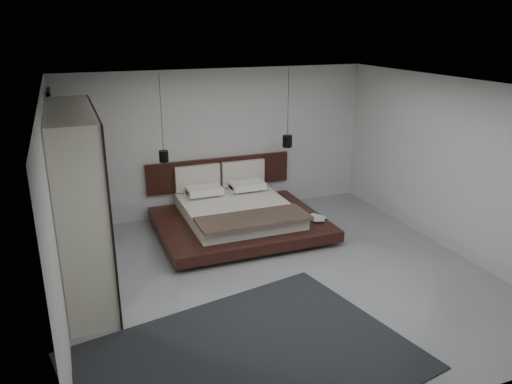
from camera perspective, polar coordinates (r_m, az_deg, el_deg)
name	(u,v)px	position (r m, az deg, el deg)	size (l,w,h in m)	color
floor	(281,276)	(7.58, 2.88, -9.52)	(6.00, 6.00, 0.00)	gray
ceiling	(284,86)	(6.73, 3.27, 11.99)	(6.00, 6.00, 0.00)	white
wall_back	(220,142)	(9.75, -4.18, 5.70)	(6.00, 6.00, 0.00)	#BCBCB9
wall_front	(422,286)	(4.68, 18.46, -10.14)	(6.00, 6.00, 0.00)	#BCBCB9
wall_left	(55,215)	(6.47, -22.00, -2.44)	(6.00, 6.00, 0.00)	#BCBCB9
wall_right	(452,166)	(8.66, 21.52, 2.77)	(6.00, 6.00, 0.00)	#BCBCB9
lattice_screen	(58,170)	(8.84, -21.66, 2.38)	(0.05, 0.90, 2.60)	black
bed	(237,215)	(9.06, -2.15, -2.60)	(2.89, 2.43, 1.09)	black
book_lower	(313,219)	(8.93, 6.48, -3.11)	(0.23, 0.31, 0.03)	#99724C
book_upper	(312,219)	(8.89, 6.46, -3.04)	(0.20, 0.28, 0.02)	#99724C
pendant_left	(164,156)	(8.87, -10.50, 4.09)	(0.16, 0.16, 1.51)	black
pendant_right	(287,141)	(9.56, 3.60, 5.85)	(0.18, 0.18, 1.45)	black
wardrobe	(80,202)	(7.20, -19.52, -1.12)	(0.61, 2.60, 2.55)	silver
rug	(246,361)	(5.88, -1.21, -18.74)	(3.67, 2.62, 0.02)	black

